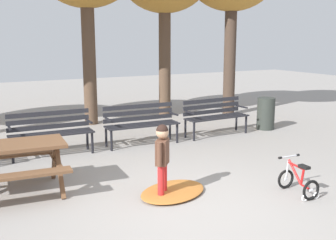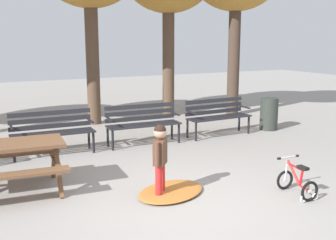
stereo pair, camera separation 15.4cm
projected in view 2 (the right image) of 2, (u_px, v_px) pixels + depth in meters
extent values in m
plane|color=gray|center=(189.00, 209.00, 5.55)|extent=(36.00, 36.00, 0.00)
cube|color=brown|center=(1.00, 177.00, 5.50)|extent=(1.81, 0.38, 0.04)
cube|color=brown|center=(0.00, 155.00, 6.50)|extent=(1.81, 0.38, 0.04)
cube|color=brown|center=(58.00, 170.00, 6.09)|extent=(0.11, 0.57, 0.76)
cube|color=brown|center=(54.00, 160.00, 6.54)|extent=(0.11, 0.57, 0.76)
cube|color=brown|center=(56.00, 161.00, 6.30)|extent=(0.17, 1.10, 0.04)
cube|color=#232328|center=(52.00, 131.00, 8.17)|extent=(1.60, 0.12, 0.03)
cube|color=#232328|center=(53.00, 133.00, 8.07)|extent=(1.60, 0.12, 0.03)
cube|color=#232328|center=(54.00, 134.00, 7.96)|extent=(1.60, 0.12, 0.03)
cube|color=#232328|center=(55.00, 135.00, 7.85)|extent=(1.60, 0.12, 0.03)
cube|color=#232328|center=(51.00, 126.00, 8.19)|extent=(1.60, 0.09, 0.09)
cube|color=#232328|center=(51.00, 120.00, 8.16)|extent=(1.60, 0.09, 0.09)
cube|color=#232328|center=(50.00, 113.00, 8.14)|extent=(1.60, 0.09, 0.09)
cylinder|color=black|center=(94.00, 142.00, 8.23)|extent=(0.05, 0.05, 0.44)
cylinder|color=black|center=(89.00, 138.00, 8.55)|extent=(0.05, 0.05, 0.44)
cube|color=black|center=(90.00, 121.00, 8.31)|extent=(0.05, 0.40, 0.03)
cylinder|color=black|center=(14.00, 151.00, 7.60)|extent=(0.05, 0.05, 0.44)
cylinder|color=black|center=(12.00, 146.00, 7.92)|extent=(0.05, 0.05, 0.44)
cube|color=black|center=(11.00, 128.00, 7.68)|extent=(0.05, 0.40, 0.03)
cube|color=#232328|center=(141.00, 123.00, 8.96)|extent=(1.60, 0.14, 0.03)
cube|color=#232328|center=(143.00, 124.00, 8.85)|extent=(1.60, 0.14, 0.03)
cube|color=#232328|center=(145.00, 125.00, 8.74)|extent=(1.60, 0.14, 0.03)
cube|color=#232328|center=(147.00, 126.00, 8.64)|extent=(1.60, 0.14, 0.03)
cube|color=#232328|center=(140.00, 118.00, 8.97)|extent=(1.60, 0.11, 0.09)
cube|color=#232328|center=(140.00, 112.00, 8.95)|extent=(1.60, 0.11, 0.09)
cube|color=#232328|center=(140.00, 106.00, 8.92)|extent=(1.60, 0.11, 0.09)
cylinder|color=black|center=(179.00, 133.00, 9.00)|extent=(0.05, 0.05, 0.44)
cylinder|color=black|center=(172.00, 130.00, 9.32)|extent=(0.05, 0.05, 0.44)
cube|color=black|center=(175.00, 114.00, 9.08)|extent=(0.06, 0.40, 0.03)
cylinder|color=black|center=(113.00, 140.00, 8.39)|extent=(0.05, 0.05, 0.44)
cylinder|color=black|center=(108.00, 136.00, 8.71)|extent=(0.05, 0.05, 0.44)
cube|color=black|center=(110.00, 119.00, 8.47)|extent=(0.06, 0.40, 0.03)
cube|color=#232328|center=(215.00, 116.00, 9.76)|extent=(1.60, 0.12, 0.03)
cube|color=#232328|center=(218.00, 117.00, 9.66)|extent=(1.60, 0.12, 0.03)
cube|color=#232328|center=(221.00, 118.00, 9.55)|extent=(1.60, 0.12, 0.03)
cube|color=#232328|center=(224.00, 119.00, 9.45)|extent=(1.60, 0.12, 0.03)
cube|color=#232328|center=(214.00, 112.00, 9.77)|extent=(1.60, 0.09, 0.09)
cube|color=#232328|center=(214.00, 106.00, 9.75)|extent=(1.60, 0.09, 0.09)
cube|color=#232328|center=(214.00, 101.00, 9.72)|extent=(1.60, 0.09, 0.09)
cylinder|color=black|center=(249.00, 125.00, 9.87)|extent=(0.05, 0.05, 0.44)
cylinder|color=black|center=(239.00, 122.00, 10.18)|extent=(0.05, 0.05, 0.44)
cube|color=black|center=(244.00, 107.00, 9.94)|extent=(0.05, 0.40, 0.03)
cylinder|color=black|center=(196.00, 131.00, 9.16)|extent=(0.05, 0.05, 0.44)
cylinder|color=black|center=(187.00, 128.00, 9.47)|extent=(0.05, 0.05, 0.44)
cube|color=black|center=(192.00, 112.00, 9.23)|extent=(0.05, 0.40, 0.03)
cylinder|color=red|center=(162.00, 179.00, 6.03)|extent=(0.10, 0.10, 0.49)
cube|color=black|center=(162.00, 193.00, 6.07)|extent=(0.18, 0.17, 0.06)
cylinder|color=red|center=(159.00, 182.00, 5.87)|extent=(0.10, 0.10, 0.49)
cube|color=black|center=(159.00, 197.00, 5.91)|extent=(0.18, 0.17, 0.06)
cube|color=brown|center=(160.00, 152.00, 5.86)|extent=(0.28, 0.29, 0.36)
sphere|color=tan|center=(160.00, 132.00, 5.81)|extent=(0.18, 0.18, 0.18)
sphere|color=black|center=(160.00, 130.00, 5.80)|extent=(0.17, 0.17, 0.17)
cylinder|color=brown|center=(163.00, 148.00, 6.02)|extent=(0.07, 0.07, 0.34)
cylinder|color=brown|center=(157.00, 154.00, 5.70)|extent=(0.07, 0.07, 0.34)
torus|color=black|center=(285.00, 180.00, 6.25)|extent=(0.30, 0.05, 0.30)
cylinder|color=silver|center=(285.00, 180.00, 6.25)|extent=(0.05, 0.04, 0.04)
torus|color=black|center=(310.00, 191.00, 5.79)|extent=(0.30, 0.05, 0.30)
cylinder|color=silver|center=(310.00, 191.00, 5.79)|extent=(0.05, 0.04, 0.04)
torus|color=white|center=(303.00, 199.00, 5.76)|extent=(0.11, 0.03, 0.11)
torus|color=white|center=(315.00, 196.00, 5.85)|extent=(0.11, 0.03, 0.11)
cylinder|color=red|center=(294.00, 173.00, 6.06)|extent=(0.05, 0.31, 0.32)
cylinder|color=red|center=(301.00, 177.00, 5.92)|extent=(0.04, 0.08, 0.27)
cylinder|color=red|center=(305.00, 188.00, 5.88)|extent=(0.04, 0.20, 0.05)
cylinder|color=silver|center=(286.00, 170.00, 6.20)|extent=(0.04, 0.07, 0.32)
cylinder|color=red|center=(295.00, 167.00, 6.02)|extent=(0.05, 0.32, 0.05)
cube|color=black|center=(303.00, 168.00, 5.87)|extent=(0.10, 0.17, 0.04)
cylinder|color=silver|center=(288.00, 157.00, 6.15)|extent=(0.34, 0.04, 0.02)
cylinder|color=black|center=(279.00, 159.00, 6.08)|extent=(0.05, 0.04, 0.04)
cylinder|color=black|center=(297.00, 156.00, 6.21)|extent=(0.05, 0.04, 0.04)
ellipsoid|color=#B26B2D|center=(171.00, 191.00, 6.11)|extent=(1.35, 1.17, 0.07)
cylinder|color=#2D332D|center=(269.00, 114.00, 10.27)|extent=(0.44, 0.44, 0.79)
cylinder|color=brown|center=(93.00, 64.00, 10.76)|extent=(0.34, 0.34, 3.19)
cylinder|color=brown|center=(168.00, 62.00, 11.90)|extent=(0.34, 0.34, 3.13)
cylinder|color=#423328|center=(234.00, 61.00, 11.98)|extent=(0.34, 0.34, 3.19)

